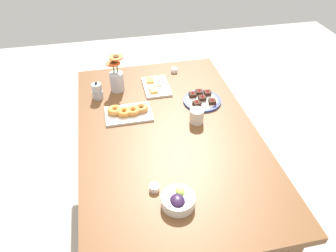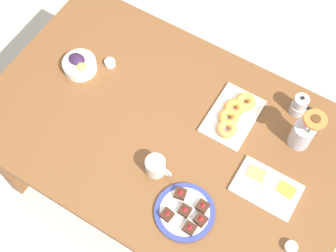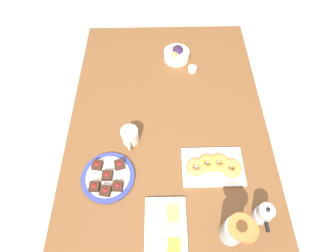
# 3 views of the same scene
# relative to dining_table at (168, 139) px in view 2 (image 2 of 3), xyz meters

# --- Properties ---
(ground_plane) EXTENTS (6.00, 6.00, 0.00)m
(ground_plane) POSITION_rel_dining_table_xyz_m (0.00, 0.00, -0.65)
(ground_plane) COLOR #B7B2A8
(dining_table) EXTENTS (1.60, 1.00, 0.74)m
(dining_table) POSITION_rel_dining_table_xyz_m (0.00, 0.00, 0.00)
(dining_table) COLOR brown
(dining_table) RESTS_ON ground_plane
(coffee_mug) EXTENTS (0.12, 0.08, 0.09)m
(coffee_mug) POSITION_rel_dining_table_xyz_m (0.05, -0.18, 0.13)
(coffee_mug) COLOR beige
(coffee_mug) RESTS_ON dining_table
(grape_bowl) EXTENTS (0.15, 0.15, 0.07)m
(grape_bowl) POSITION_rel_dining_table_xyz_m (-0.51, 0.06, 0.12)
(grape_bowl) COLOR white
(grape_bowl) RESTS_ON dining_table
(cheese_platter) EXTENTS (0.26, 0.17, 0.03)m
(cheese_platter) POSITION_rel_dining_table_xyz_m (0.47, -0.02, 0.10)
(cheese_platter) COLOR white
(cheese_platter) RESTS_ON dining_table
(croissant_platter) EXTENTS (0.19, 0.28, 0.05)m
(croissant_platter) POSITION_rel_dining_table_xyz_m (0.21, 0.20, 0.11)
(croissant_platter) COLOR white
(croissant_platter) RESTS_ON dining_table
(jam_cup_honey) EXTENTS (0.05, 0.05, 0.03)m
(jam_cup_honey) POSITION_rel_dining_table_xyz_m (0.65, -0.19, 0.10)
(jam_cup_honey) COLOR white
(jam_cup_honey) RESTS_ON dining_table
(jam_cup_berry) EXTENTS (0.05, 0.05, 0.03)m
(jam_cup_berry) POSITION_rel_dining_table_xyz_m (-0.40, 0.15, 0.10)
(jam_cup_berry) COLOR white
(jam_cup_berry) RESTS_ON dining_table
(dessert_plate) EXTENTS (0.24, 0.24, 0.05)m
(dessert_plate) POSITION_rel_dining_table_xyz_m (0.25, -0.27, 0.10)
(dessert_plate) COLOR navy
(dessert_plate) RESTS_ON dining_table
(flower_vase) EXTENTS (0.11, 0.11, 0.24)m
(flower_vase) POSITION_rel_dining_table_xyz_m (0.50, 0.24, 0.17)
(flower_vase) COLOR #B2B2BC
(flower_vase) RESTS_ON dining_table
(moka_pot) EXTENTS (0.11, 0.07, 0.12)m
(moka_pot) POSITION_rel_dining_table_xyz_m (0.43, 0.37, 0.13)
(moka_pot) COLOR #B7B7BC
(moka_pot) RESTS_ON dining_table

